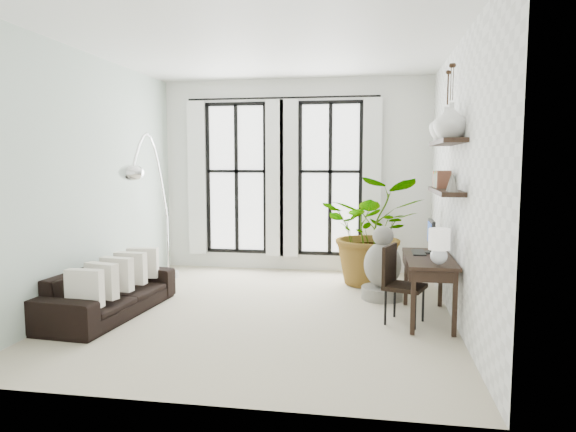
% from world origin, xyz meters
% --- Properties ---
extents(floor, '(5.00, 5.00, 0.00)m').
position_xyz_m(floor, '(0.00, 0.00, 0.00)').
color(floor, '#BDB496').
rests_on(floor, ground).
extents(ceiling, '(5.00, 5.00, 0.00)m').
position_xyz_m(ceiling, '(0.00, 0.00, 3.20)').
color(ceiling, white).
rests_on(ceiling, wall_back).
extents(wall_left, '(0.00, 5.00, 5.00)m').
position_xyz_m(wall_left, '(-2.25, 0.00, 1.60)').
color(wall_left, '#B2C7B8').
rests_on(wall_left, floor).
extents(wall_right, '(0.00, 5.00, 5.00)m').
position_xyz_m(wall_right, '(2.25, 0.00, 1.60)').
color(wall_right, white).
rests_on(wall_right, floor).
extents(wall_back, '(4.50, 0.00, 4.50)m').
position_xyz_m(wall_back, '(0.00, 2.50, 1.60)').
color(wall_back, white).
rests_on(wall_back, floor).
extents(windows, '(3.26, 0.13, 2.65)m').
position_xyz_m(windows, '(-0.20, 2.43, 1.56)').
color(windows, white).
rests_on(windows, wall_back).
extents(wall_shelves, '(0.25, 1.30, 0.60)m').
position_xyz_m(wall_shelves, '(2.11, -0.01, 1.73)').
color(wall_shelves, black).
rests_on(wall_shelves, wall_right).
extents(sofa, '(0.91, 2.01, 0.57)m').
position_xyz_m(sofa, '(-1.80, -0.45, 0.29)').
color(sofa, black).
rests_on(sofa, floor).
extents(throw_pillows, '(0.40, 1.52, 0.40)m').
position_xyz_m(throw_pillows, '(-1.70, -0.45, 0.50)').
color(throw_pillows, silver).
rests_on(throw_pillows, sofa).
extents(plant, '(1.49, 1.30, 1.62)m').
position_xyz_m(plant, '(1.31, 1.64, 0.81)').
color(plant, '#2D7228').
rests_on(plant, floor).
extents(desk, '(0.53, 1.26, 1.14)m').
position_xyz_m(desk, '(1.95, -0.10, 0.70)').
color(desk, black).
rests_on(desk, floor).
extents(desk_chair, '(0.54, 0.54, 0.89)m').
position_xyz_m(desk_chair, '(1.60, -0.19, 0.51)').
color(desk_chair, black).
rests_on(desk_chair, floor).
extents(arc_lamp, '(0.71, 2.29, 2.21)m').
position_xyz_m(arc_lamp, '(-1.70, 0.58, 1.73)').
color(arc_lamp, silver).
rests_on(arc_lamp, floor).
extents(buddha, '(0.55, 0.55, 0.99)m').
position_xyz_m(buddha, '(1.45, 0.80, 0.42)').
color(buddha, gray).
rests_on(buddha, floor).
extents(vase_a, '(0.37, 0.37, 0.38)m').
position_xyz_m(vase_a, '(2.11, -0.30, 2.27)').
color(vase_a, white).
rests_on(vase_a, shelf_upper).
extents(vase_b, '(0.37, 0.37, 0.38)m').
position_xyz_m(vase_b, '(2.11, 0.10, 2.27)').
color(vase_b, white).
rests_on(vase_b, shelf_upper).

